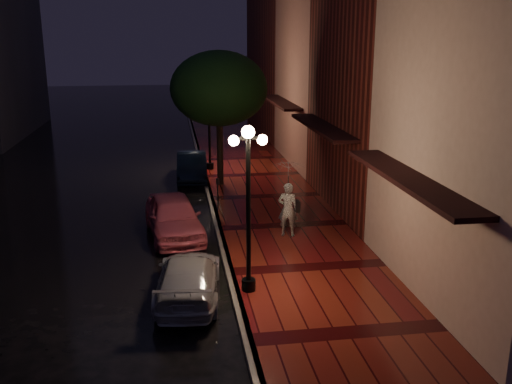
{
  "coord_description": "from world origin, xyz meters",
  "views": [
    {
      "loc": [
        -1.48,
        -18.48,
        6.58
      ],
      "look_at": [
        1.29,
        -0.04,
        1.4
      ],
      "focal_mm": 40.0,
      "sensor_mm": 36.0,
      "label": 1
    }
  ],
  "objects_px": {
    "streetlamp_near": "(248,200)",
    "street_tree": "(219,91)",
    "silver_car": "(188,278)",
    "parking_meter": "(218,191)",
    "pink_car": "(174,216)",
    "streetlamp_far": "(209,119)",
    "navy_car": "(192,166)",
    "woman_with_umbrella": "(288,187)"
  },
  "relations": [
    {
      "from": "street_tree",
      "to": "parking_meter",
      "type": "height_order",
      "value": "street_tree"
    },
    {
      "from": "woman_with_umbrella",
      "to": "parking_meter",
      "type": "bearing_deg",
      "value": -36.08
    },
    {
      "from": "pink_car",
      "to": "streetlamp_far",
      "type": "bearing_deg",
      "value": 70.56
    },
    {
      "from": "streetlamp_far",
      "to": "woman_with_umbrella",
      "type": "distance_m",
      "value": 10.24
    },
    {
      "from": "silver_car",
      "to": "woman_with_umbrella",
      "type": "bearing_deg",
      "value": -125.47
    },
    {
      "from": "parking_meter",
      "to": "pink_car",
      "type": "bearing_deg",
      "value": -112.25
    },
    {
      "from": "streetlamp_far",
      "to": "parking_meter",
      "type": "bearing_deg",
      "value": -91.65
    },
    {
      "from": "streetlamp_near",
      "to": "street_tree",
      "type": "relative_size",
      "value": 0.74
    },
    {
      "from": "street_tree",
      "to": "silver_car",
      "type": "height_order",
      "value": "street_tree"
    },
    {
      "from": "silver_car",
      "to": "woman_with_umbrella",
      "type": "xyz_separation_m",
      "value": [
        3.4,
        3.88,
        1.25
      ]
    },
    {
      "from": "navy_car",
      "to": "silver_car",
      "type": "distance_m",
      "value": 12.49
    },
    {
      "from": "pink_car",
      "to": "navy_car",
      "type": "distance_m",
      "value": 7.77
    },
    {
      "from": "silver_car",
      "to": "streetlamp_far",
      "type": "bearing_deg",
      "value": -90.67
    },
    {
      "from": "woman_with_umbrella",
      "to": "parking_meter",
      "type": "distance_m",
      "value": 3.83
    },
    {
      "from": "street_tree",
      "to": "navy_car",
      "type": "relative_size",
      "value": 1.5
    },
    {
      "from": "streetlamp_far",
      "to": "woman_with_umbrella",
      "type": "xyz_separation_m",
      "value": [
        1.84,
        -10.05,
        -0.79
      ]
    },
    {
      "from": "streetlamp_far",
      "to": "silver_car",
      "type": "height_order",
      "value": "streetlamp_far"
    },
    {
      "from": "navy_car",
      "to": "parking_meter",
      "type": "bearing_deg",
      "value": -80.38
    },
    {
      "from": "street_tree",
      "to": "woman_with_umbrella",
      "type": "distance_m",
      "value": 7.61
    },
    {
      "from": "street_tree",
      "to": "pink_car",
      "type": "distance_m",
      "value": 7.42
    },
    {
      "from": "streetlamp_near",
      "to": "navy_car",
      "type": "distance_m",
      "value": 12.73
    },
    {
      "from": "streetlamp_far",
      "to": "pink_car",
      "type": "bearing_deg",
      "value": -101.51
    },
    {
      "from": "streetlamp_near",
      "to": "silver_car",
      "type": "distance_m",
      "value": 2.56
    },
    {
      "from": "woman_with_umbrella",
      "to": "parking_meter",
      "type": "height_order",
      "value": "woman_with_umbrella"
    },
    {
      "from": "silver_car",
      "to": "woman_with_umbrella",
      "type": "distance_m",
      "value": 5.31
    },
    {
      "from": "pink_car",
      "to": "silver_car",
      "type": "xyz_separation_m",
      "value": [
        0.31,
        -4.76,
        -0.14
      ]
    },
    {
      "from": "pink_car",
      "to": "woman_with_umbrella",
      "type": "xyz_separation_m",
      "value": [
        3.71,
        -0.88,
        1.11
      ]
    },
    {
      "from": "pink_car",
      "to": "silver_car",
      "type": "bearing_deg",
      "value": -94.15
    },
    {
      "from": "streetlamp_far",
      "to": "street_tree",
      "type": "relative_size",
      "value": 0.74
    },
    {
      "from": "streetlamp_near",
      "to": "silver_car",
      "type": "xyz_separation_m",
      "value": [
        -1.55,
        0.07,
        -2.04
      ]
    },
    {
      "from": "navy_car",
      "to": "streetlamp_near",
      "type": "bearing_deg",
      "value": -83.84
    },
    {
      "from": "parking_meter",
      "to": "navy_car",
      "type": "bearing_deg",
      "value": 112.35
    },
    {
      "from": "streetlamp_far",
      "to": "parking_meter",
      "type": "xyz_separation_m",
      "value": [
        -0.2,
        -6.94,
        -1.7
      ]
    },
    {
      "from": "streetlamp_near",
      "to": "parking_meter",
      "type": "height_order",
      "value": "streetlamp_near"
    },
    {
      "from": "streetlamp_far",
      "to": "woman_with_umbrella",
      "type": "bearing_deg",
      "value": -79.6
    },
    {
      "from": "streetlamp_far",
      "to": "navy_car",
      "type": "height_order",
      "value": "streetlamp_far"
    },
    {
      "from": "street_tree",
      "to": "navy_car",
      "type": "height_order",
      "value": "street_tree"
    },
    {
      "from": "streetlamp_far",
      "to": "pink_car",
      "type": "height_order",
      "value": "streetlamp_far"
    },
    {
      "from": "pink_car",
      "to": "navy_car",
      "type": "xyz_separation_m",
      "value": [
        0.92,
        7.71,
        -0.06
      ]
    },
    {
      "from": "woman_with_umbrella",
      "to": "streetlamp_far",
      "type": "bearing_deg",
      "value": -59.03
    },
    {
      "from": "navy_car",
      "to": "woman_with_umbrella",
      "type": "height_order",
      "value": "woman_with_umbrella"
    },
    {
      "from": "pink_car",
      "to": "parking_meter",
      "type": "xyz_separation_m",
      "value": [
        1.67,
        2.23,
        0.2
      ]
    }
  ]
}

